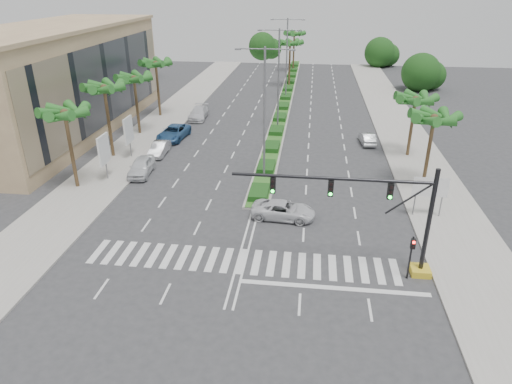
{
  "coord_description": "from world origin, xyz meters",
  "views": [
    {
      "loc": [
        4.08,
        -25.28,
        17.0
      ],
      "look_at": [
        0.4,
        4.59,
        3.0
      ],
      "focal_mm": 32.0,
      "sensor_mm": 36.0,
      "label": 1
    }
  ],
  "objects_px": {
    "car_parked_b": "(160,148)",
    "car_parked_c": "(174,133)",
    "car_parked_d": "(199,113)",
    "car_right": "(367,138)",
    "car_parked_a": "(141,167)",
    "car_crossing": "(283,210)"
  },
  "relations": [
    {
      "from": "car_crossing",
      "to": "car_parked_a",
      "type": "bearing_deg",
      "value": 67.72
    },
    {
      "from": "car_parked_a",
      "to": "car_parked_b",
      "type": "distance_m",
      "value": 5.57
    },
    {
      "from": "car_parked_d",
      "to": "car_crossing",
      "type": "relative_size",
      "value": 1.07
    },
    {
      "from": "car_parked_b",
      "to": "car_crossing",
      "type": "bearing_deg",
      "value": -43.37
    },
    {
      "from": "car_parked_d",
      "to": "car_right",
      "type": "xyz_separation_m",
      "value": [
        21.56,
        -7.86,
        -0.12
      ]
    },
    {
      "from": "car_parked_b",
      "to": "car_right",
      "type": "xyz_separation_m",
      "value": [
        22.4,
        6.32,
        -0.04
      ]
    },
    {
      "from": "car_parked_c",
      "to": "car_right",
      "type": "bearing_deg",
      "value": 7.83
    },
    {
      "from": "car_parked_a",
      "to": "car_parked_d",
      "type": "relative_size",
      "value": 0.88
    },
    {
      "from": "car_parked_c",
      "to": "car_parked_d",
      "type": "height_order",
      "value": "car_parked_c"
    },
    {
      "from": "car_parked_d",
      "to": "car_crossing",
      "type": "distance_m",
      "value": 30.07
    },
    {
      "from": "car_parked_a",
      "to": "car_parked_d",
      "type": "distance_m",
      "value": 19.77
    },
    {
      "from": "car_parked_a",
      "to": "car_parked_d",
      "type": "bearing_deg",
      "value": 82.5
    },
    {
      "from": "car_parked_a",
      "to": "car_crossing",
      "type": "xyz_separation_m",
      "value": [
        14.14,
        -7.22,
        -0.11
      ]
    },
    {
      "from": "car_right",
      "to": "car_parked_c",
      "type": "bearing_deg",
      "value": -2.9
    },
    {
      "from": "car_parked_a",
      "to": "car_parked_d",
      "type": "xyz_separation_m",
      "value": [
        0.85,
        19.75,
        -0.03
      ]
    },
    {
      "from": "car_parked_a",
      "to": "car_parked_b",
      "type": "bearing_deg",
      "value": 84.97
    },
    {
      "from": "car_parked_b",
      "to": "car_parked_c",
      "type": "relative_size",
      "value": 0.74
    },
    {
      "from": "car_parked_b",
      "to": "car_crossing",
      "type": "relative_size",
      "value": 0.84
    },
    {
      "from": "car_parked_b",
      "to": "car_parked_a",
      "type": "bearing_deg",
      "value": -91.23
    },
    {
      "from": "car_parked_b",
      "to": "car_right",
      "type": "height_order",
      "value": "car_parked_b"
    },
    {
      "from": "car_parked_b",
      "to": "car_right",
      "type": "relative_size",
      "value": 1.06
    },
    {
      "from": "car_parked_c",
      "to": "car_crossing",
      "type": "height_order",
      "value": "car_parked_c"
    }
  ]
}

